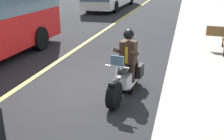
# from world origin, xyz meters

# --- Properties ---
(ground_plane) EXTENTS (80.00, 80.00, 0.00)m
(ground_plane) POSITION_xyz_m (0.00, 0.00, 0.00)
(ground_plane) COLOR black
(lane_center_stripe) EXTENTS (60.00, 0.16, 0.01)m
(lane_center_stripe) POSITION_xyz_m (0.00, -2.00, 0.01)
(lane_center_stripe) COLOR #E5DB4C
(lane_center_stripe) RESTS_ON ground_plane
(motorcycle_main) EXTENTS (2.22, 0.74, 1.26)m
(motorcycle_main) POSITION_xyz_m (0.28, 1.04, 0.45)
(motorcycle_main) COLOR black
(motorcycle_main) RESTS_ON ground_plane
(rider_main) EXTENTS (0.66, 0.60, 1.74)m
(rider_main) POSITION_xyz_m (0.09, 1.06, 1.04)
(rider_main) COLOR black
(rider_main) RESTS_ON ground_plane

